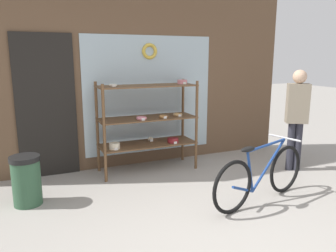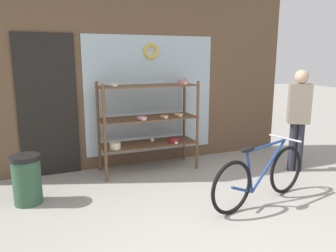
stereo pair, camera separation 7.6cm
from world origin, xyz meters
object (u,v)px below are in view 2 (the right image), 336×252
at_px(pedestrian, 299,113).
at_px(trash_bin, 27,177).
at_px(bicycle, 261,176).
at_px(display_case, 149,119).

bearing_deg(pedestrian, trash_bin, -152.69).
bearing_deg(bicycle, trash_bin, 144.35).
relative_size(display_case, bicycle, 0.93).
distance_m(display_case, bicycle, 1.92).
distance_m(bicycle, pedestrian, 1.56).
bearing_deg(bicycle, pedestrian, 17.24).
bearing_deg(display_case, bicycle, -62.63).
relative_size(pedestrian, trash_bin, 2.58).
bearing_deg(trash_bin, display_case, 18.43).
bearing_deg(pedestrian, display_case, -171.38).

